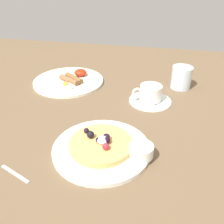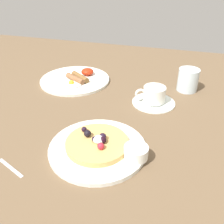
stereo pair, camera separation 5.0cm
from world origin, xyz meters
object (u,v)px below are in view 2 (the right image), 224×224
(pancake_plate, at_px, (98,148))
(breakfast_plate, at_px, (75,80))
(coffee_cup, at_px, (154,94))
(water_glass, at_px, (188,80))
(syrup_ramekin, at_px, (136,152))
(coffee_saucer, at_px, (154,102))

(pancake_plate, relative_size, breakfast_plate, 0.91)
(coffee_cup, height_order, water_glass, water_glass)
(water_glass, bearing_deg, syrup_ramekin, -103.71)
(breakfast_plate, distance_m, water_glass, 0.44)
(coffee_saucer, height_order, coffee_cup, coffee_cup)
(syrup_ramekin, bearing_deg, breakfast_plate, 130.28)
(syrup_ramekin, xyz_separation_m, coffee_cup, (-0.00, 0.30, 0.01))
(coffee_cup, bearing_deg, coffee_saucer, 19.44)
(breakfast_plate, bearing_deg, syrup_ramekin, -49.72)
(syrup_ramekin, xyz_separation_m, breakfast_plate, (-0.33, 0.39, -0.02))
(water_glass, bearing_deg, coffee_saucer, -127.86)
(breakfast_plate, relative_size, water_glass, 3.33)
(pancake_plate, xyz_separation_m, breakfast_plate, (-0.23, 0.38, -0.00))
(pancake_plate, relative_size, coffee_saucer, 1.72)
(coffee_saucer, distance_m, coffee_cup, 0.03)
(coffee_cup, relative_size, water_glass, 1.22)
(water_glass, bearing_deg, coffee_cup, -128.15)
(coffee_cup, bearing_deg, water_glass, 51.85)
(coffee_saucer, bearing_deg, syrup_ramekin, -90.21)
(coffee_saucer, bearing_deg, water_glass, 52.14)
(breakfast_plate, height_order, coffee_cup, coffee_cup)
(coffee_saucer, height_order, water_glass, water_glass)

